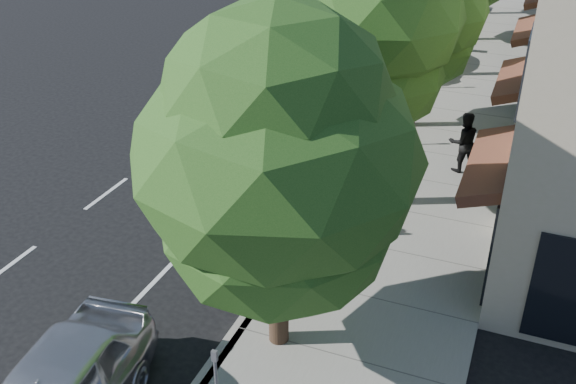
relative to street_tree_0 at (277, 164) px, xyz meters
The scene contains 14 objects.
ground 4.64m from the street_tree_0, 114.23° to the left, with size 120.00×120.00×0.00m, color black.
sidewalk 10.87m from the street_tree_0, 82.03° to the left, with size 4.60×56.00×0.15m, color gray.
curb 10.81m from the street_tree_0, 95.14° to the left, with size 0.30×56.00×0.15m, color #9E998E.
curb_red_segment 5.09m from the street_tree_0, 106.70° to the left, with size 0.32×4.00×0.15m, color maroon.
street_tree_0 is the anchor object (origin of this frame).
street_tree_1 6.10m from the street_tree_0, 90.00° to the left, with size 4.43×4.43×8.17m.
street_tree_2 12.00m from the street_tree_0, 90.00° to the left, with size 4.47×4.47×6.72m.
cyclist 5.00m from the street_tree_0, 114.03° to the left, with size 0.73×0.48×2.00m, color white.
bicycle 4.08m from the street_tree_0, 134.57° to the left, with size 0.60×1.72×0.90m, color #14148C.
silver_suv 8.48m from the street_tree_0, 106.03° to the left, with size 2.58×5.60×1.56m, color silver.
dark_sedan 12.43m from the street_tree_0, 103.28° to the left, with size 1.61×4.63×1.52m, color black.
white_pickup 18.89m from the street_tree_0, 94.32° to the left, with size 2.29×5.63×1.63m, color #BEBEBE.
dark_suv_far 30.23m from the street_tree_0, 93.01° to the left, with size 1.74×4.33×1.47m, color black.
pedestrian 9.79m from the street_tree_0, 76.21° to the left, with size 0.91×0.71×1.88m, color black.
Camera 1 is at (4.78, -11.16, 9.01)m, focal length 40.00 mm.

